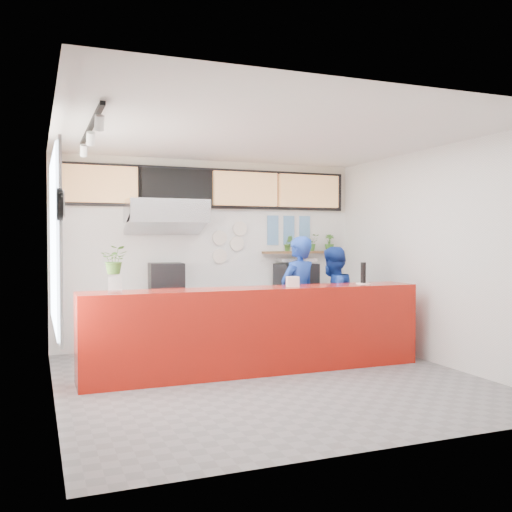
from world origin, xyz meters
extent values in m
plane|color=slate|center=(0.00, 0.00, 0.00)|extent=(5.00, 5.00, 0.00)
plane|color=silver|center=(0.00, 0.00, 3.00)|extent=(5.00, 5.00, 0.00)
plane|color=white|center=(0.00, 2.50, 1.50)|extent=(5.00, 0.00, 5.00)
plane|color=white|center=(-2.50, 0.00, 1.50)|extent=(0.00, 5.00, 5.00)
plane|color=white|center=(2.50, 0.00, 1.50)|extent=(0.00, 5.00, 5.00)
cube|color=#A3150B|center=(0.00, 0.40, 0.55)|extent=(4.50, 0.60, 1.10)
cube|color=beige|center=(0.00, 2.49, 2.60)|extent=(5.00, 0.02, 0.80)
cube|color=#B2B5BA|center=(-0.80, 2.20, 0.45)|extent=(1.80, 0.60, 0.90)
cube|color=black|center=(-0.80, 2.20, 1.13)|extent=(0.55, 0.55, 0.46)
cube|color=#B2B5BA|center=(-0.80, 2.15, 2.15)|extent=(1.20, 0.70, 0.35)
cube|color=#B2B5BA|center=(-0.80, 2.15, 1.95)|extent=(1.20, 0.69, 0.31)
cube|color=#B2B5BA|center=(1.50, 2.20, 0.45)|extent=(1.80, 0.60, 0.90)
cube|color=black|center=(1.41, 2.20, 1.11)|extent=(0.69, 0.53, 0.41)
cube|color=silver|center=(1.41, 2.20, 1.38)|extent=(0.65, 0.50, 0.06)
cube|color=brown|center=(1.60, 2.40, 1.50)|extent=(1.40, 0.18, 0.04)
cube|color=tan|center=(-1.75, 2.38, 2.55)|extent=(1.10, 0.10, 0.55)
cube|color=black|center=(-0.59, 2.38, 2.55)|extent=(1.10, 0.10, 0.55)
cube|color=tan|center=(0.57, 2.38, 2.55)|extent=(1.10, 0.10, 0.55)
cube|color=tan|center=(1.73, 2.38, 2.55)|extent=(1.10, 0.10, 0.55)
cube|color=black|center=(0.00, 2.46, 2.55)|extent=(4.80, 0.04, 0.65)
cube|color=silver|center=(-2.47, 0.30, 1.70)|extent=(0.04, 2.20, 1.90)
cube|color=#B2B5BA|center=(-2.45, 0.30, 1.70)|extent=(0.03, 2.30, 2.00)
cylinder|color=black|center=(-2.46, -0.90, 2.05)|extent=(0.05, 0.30, 0.30)
cylinder|color=white|center=(-2.43, -0.90, 2.05)|extent=(0.02, 0.26, 0.26)
cube|color=black|center=(-2.10, 0.00, 2.94)|extent=(0.05, 2.40, 0.04)
cylinder|color=silver|center=(0.15, 2.47, 1.75)|extent=(0.24, 0.03, 0.24)
cylinder|color=silver|center=(0.45, 2.47, 1.65)|extent=(0.24, 0.03, 0.24)
cylinder|color=silver|center=(0.15, 2.47, 1.45)|extent=(0.24, 0.03, 0.24)
cylinder|color=silver|center=(0.50, 2.47, 1.90)|extent=(0.24, 0.03, 0.24)
cube|color=#598CBF|center=(1.10, 2.48, 2.00)|extent=(0.20, 0.02, 0.25)
cube|color=#598CBF|center=(1.40, 2.48, 2.00)|extent=(0.20, 0.02, 0.25)
cube|color=#598CBF|center=(1.70, 2.48, 2.00)|extent=(0.20, 0.02, 0.25)
cube|color=#598CBF|center=(1.10, 2.48, 1.75)|extent=(0.20, 0.02, 0.25)
cube|color=#598CBF|center=(1.40, 2.48, 1.75)|extent=(0.20, 0.02, 0.25)
cube|color=#598CBF|center=(1.70, 2.48, 1.75)|extent=(0.20, 0.02, 0.25)
imported|color=#163699|center=(0.85, 0.95, 0.88)|extent=(0.76, 0.63, 1.77)
imported|color=#163699|center=(1.46, 1.05, 0.81)|extent=(0.97, 0.89, 1.61)
imported|color=#3D6F27|center=(1.35, 2.40, 1.65)|extent=(0.17, 0.15, 0.27)
imported|color=#3D6F27|center=(1.79, 2.40, 1.66)|extent=(0.28, 0.24, 0.29)
imported|color=#3D6F27|center=(2.15, 2.40, 1.67)|extent=(0.19, 0.18, 0.29)
cylinder|color=white|center=(-1.81, 0.32, 1.20)|extent=(0.18, 0.18, 0.20)
imported|color=#3D6F27|center=(-1.81, 0.32, 1.49)|extent=(0.36, 0.33, 0.33)
cube|color=white|center=(0.48, 0.35, 1.17)|extent=(0.16, 0.11, 0.14)
cylinder|color=white|center=(1.58, 0.39, 1.11)|extent=(0.26, 0.26, 0.02)
cylinder|color=black|center=(1.58, 0.39, 1.26)|extent=(0.08, 0.08, 0.29)
camera|label=1|loc=(-2.68, -6.44, 1.73)|focal=40.00mm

